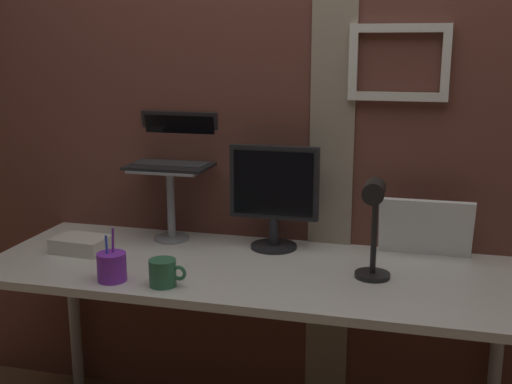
{
  "coord_description": "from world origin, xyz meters",
  "views": [
    {
      "loc": [
        0.42,
        -2.12,
        1.53
      ],
      "look_at": [
        -0.14,
        0.05,
        1.01
      ],
      "focal_mm": 44.45,
      "sensor_mm": 36.0,
      "label": 1
    }
  ],
  "objects_px": {
    "whiteboard_panel": "(425,228)",
    "desk_lamp": "(374,219)",
    "coffee_mug": "(163,273)",
    "laptop": "(175,151)",
    "pen_cup": "(112,267)",
    "monitor": "(274,190)"
  },
  "relations": [
    {
      "from": "whiteboard_panel",
      "to": "desk_lamp",
      "type": "distance_m",
      "value": 0.38
    },
    {
      "from": "desk_lamp",
      "to": "coffee_mug",
      "type": "xyz_separation_m",
      "value": [
        -0.66,
        -0.2,
        -0.18
      ]
    },
    {
      "from": "laptop",
      "to": "coffee_mug",
      "type": "distance_m",
      "value": 0.65
    },
    {
      "from": "whiteboard_panel",
      "to": "laptop",
      "type": "bearing_deg",
      "value": 178.41
    },
    {
      "from": "whiteboard_panel",
      "to": "pen_cup",
      "type": "bearing_deg",
      "value": -152.98
    },
    {
      "from": "desk_lamp",
      "to": "pen_cup",
      "type": "xyz_separation_m",
      "value": [
        -0.84,
        -0.2,
        -0.17
      ]
    },
    {
      "from": "coffee_mug",
      "to": "whiteboard_panel",
      "type": "bearing_deg",
      "value": 31.97
    },
    {
      "from": "whiteboard_panel",
      "to": "coffee_mug",
      "type": "xyz_separation_m",
      "value": [
        -0.83,
        -0.52,
        -0.07
      ]
    },
    {
      "from": "laptop",
      "to": "whiteboard_panel",
      "type": "bearing_deg",
      "value": -1.59
    },
    {
      "from": "laptop",
      "to": "whiteboard_panel",
      "type": "distance_m",
      "value": 1.02
    },
    {
      "from": "desk_lamp",
      "to": "pen_cup",
      "type": "height_order",
      "value": "desk_lamp"
    },
    {
      "from": "whiteboard_panel",
      "to": "desk_lamp",
      "type": "relative_size",
      "value": 0.95
    },
    {
      "from": "whiteboard_panel",
      "to": "pen_cup",
      "type": "height_order",
      "value": "whiteboard_panel"
    },
    {
      "from": "desk_lamp",
      "to": "pen_cup",
      "type": "relative_size",
      "value": 1.99
    },
    {
      "from": "monitor",
      "to": "whiteboard_panel",
      "type": "height_order",
      "value": "monitor"
    },
    {
      "from": "laptop",
      "to": "pen_cup",
      "type": "bearing_deg",
      "value": -92.16
    },
    {
      "from": "pen_cup",
      "to": "coffee_mug",
      "type": "height_order",
      "value": "pen_cup"
    },
    {
      "from": "pen_cup",
      "to": "monitor",
      "type": "bearing_deg",
      "value": 47.08
    },
    {
      "from": "monitor",
      "to": "desk_lamp",
      "type": "distance_m",
      "value": 0.49
    },
    {
      "from": "laptop",
      "to": "coffee_mug",
      "type": "bearing_deg",
      "value": -73.2
    },
    {
      "from": "monitor",
      "to": "coffee_mug",
      "type": "bearing_deg",
      "value": -118.55
    },
    {
      "from": "whiteboard_panel",
      "to": "desk_lamp",
      "type": "xyz_separation_m",
      "value": [
        -0.17,
        -0.32,
        0.11
      ]
    }
  ]
}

